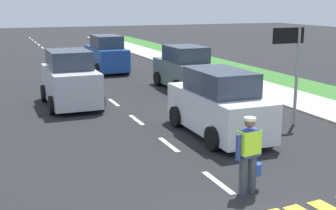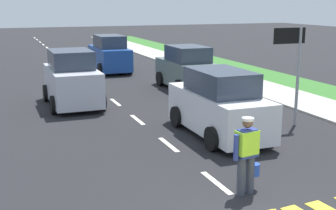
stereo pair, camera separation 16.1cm
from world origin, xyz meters
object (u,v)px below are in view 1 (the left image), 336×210
at_px(car_parked_far, 185,69).
at_px(car_oncoming_lead, 70,80).
at_px(lane_direction_sign, 292,53).
at_px(car_outgoing_far, 106,55).
at_px(road_worker, 249,151).
at_px(car_outgoing_ahead, 219,105).

bearing_deg(car_parked_far, car_oncoming_lead, -164.37).
height_order(lane_direction_sign, car_outgoing_far, lane_direction_sign).
bearing_deg(road_worker, car_oncoming_lead, 101.63).
xyz_separation_m(car_outgoing_ahead, car_parked_far, (2.10, 7.30, -0.01)).
relative_size(road_worker, car_oncoming_lead, 0.44).
bearing_deg(road_worker, lane_direction_sign, 45.80).
bearing_deg(car_outgoing_ahead, road_worker, -109.47).
height_order(car_outgoing_far, car_parked_far, car_outgoing_far).
distance_m(car_outgoing_far, car_parked_far, 6.96).
xyz_separation_m(road_worker, car_outgoing_far, (1.50, 18.04, 0.05)).
distance_m(lane_direction_sign, car_outgoing_far, 14.13).
xyz_separation_m(road_worker, car_outgoing_ahead, (1.44, 4.09, 0.01)).
height_order(lane_direction_sign, car_oncoming_lead, lane_direction_sign).
relative_size(lane_direction_sign, car_oncoming_lead, 0.84).
xyz_separation_m(lane_direction_sign, car_oncoming_lead, (-6.14, 5.60, -1.40)).
height_order(car_outgoing_far, car_outgoing_ahead, car_outgoing_far).
relative_size(road_worker, car_outgoing_ahead, 0.40).
relative_size(car_outgoing_far, car_outgoing_ahead, 0.99).
height_order(car_oncoming_lead, car_outgoing_far, car_oncoming_lead).
xyz_separation_m(road_worker, car_oncoming_lead, (-2.02, 9.83, 0.08)).
bearing_deg(car_outgoing_ahead, car_outgoing_far, 89.77).
distance_m(road_worker, car_oncoming_lead, 10.04).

